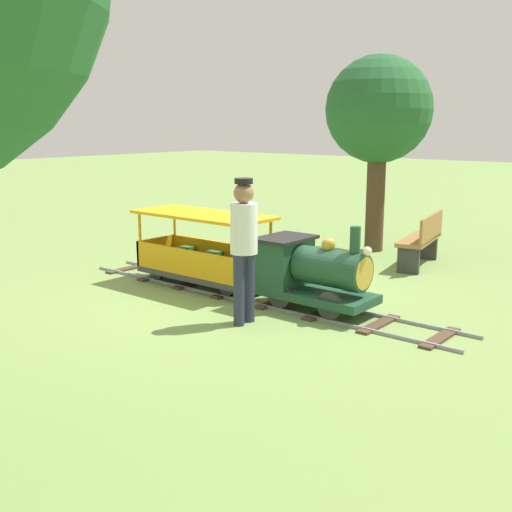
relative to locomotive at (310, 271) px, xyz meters
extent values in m
plane|color=#75934C|center=(0.00, -1.00, -0.48)|extent=(60.00, 60.00, 0.00)
cube|color=gray|center=(-0.26, -0.85, -0.46)|extent=(0.03, 5.70, 0.04)
cube|color=gray|center=(0.26, -0.85, -0.46)|extent=(0.03, 5.70, 0.04)
cube|color=#4C3828|center=(0.00, -3.35, -0.47)|extent=(0.77, 0.14, 0.03)
cube|color=#4C3828|center=(0.00, -2.63, -0.47)|extent=(0.77, 0.14, 0.03)
cube|color=#4C3828|center=(0.00, -1.92, -0.47)|extent=(0.77, 0.14, 0.03)
cube|color=#4C3828|center=(0.00, -1.21, -0.47)|extent=(0.77, 0.14, 0.03)
cube|color=#4C3828|center=(0.00, -0.50, -0.47)|extent=(0.77, 0.14, 0.03)
cube|color=#4C3828|center=(0.00, 0.22, -0.47)|extent=(0.77, 0.14, 0.03)
cube|color=#4C3828|center=(0.00, 0.93, -0.47)|extent=(0.77, 0.14, 0.03)
cube|color=#4C3828|center=(0.00, 1.64, -0.47)|extent=(0.77, 0.14, 0.03)
cube|color=#1E472D|center=(0.00, 0.10, -0.27)|extent=(0.65, 1.40, 0.10)
cylinder|color=#1E472D|center=(0.00, 0.30, 0.08)|extent=(0.44, 0.85, 0.44)
cylinder|color=#B7932D|center=(0.00, 0.72, 0.08)|extent=(0.37, 0.02, 0.37)
cylinder|color=#1E472D|center=(0.00, 0.60, 0.45)|extent=(0.12, 0.12, 0.30)
sphere|color=#B7932D|center=(0.00, 0.25, 0.35)|extent=(0.16, 0.16, 0.16)
cube|color=#1E472D|center=(0.00, -0.38, 0.05)|extent=(0.65, 0.45, 0.55)
cube|color=black|center=(0.00, -0.38, 0.35)|extent=(0.73, 0.53, 0.04)
sphere|color=#F2EAB2|center=(0.00, 0.75, 0.34)|extent=(0.10, 0.10, 0.10)
cylinder|color=#2D2D2D|center=(-0.26, 0.45, -0.28)|extent=(0.05, 0.32, 0.32)
cylinder|color=#2D2D2D|center=(0.26, 0.45, -0.28)|extent=(0.05, 0.32, 0.32)
cylinder|color=#2D2D2D|center=(-0.26, -0.25, -0.28)|extent=(0.05, 0.32, 0.32)
cylinder|color=#2D2D2D|center=(0.26, -0.25, -0.28)|extent=(0.05, 0.32, 0.32)
cube|color=#3F3F3F|center=(0.00, -1.75, -0.30)|extent=(0.73, 1.90, 0.08)
cube|color=orange|center=(-0.34, -1.75, -0.09)|extent=(0.04, 1.90, 0.35)
cube|color=orange|center=(0.34, -1.75, -0.09)|extent=(0.04, 1.90, 0.35)
cube|color=orange|center=(0.00, -0.82, -0.09)|extent=(0.73, 0.04, 0.35)
cube|color=orange|center=(0.00, -2.68, -0.09)|extent=(0.73, 0.04, 0.35)
cylinder|color=orange|center=(-0.33, -0.85, 0.11)|extent=(0.04, 0.04, 0.75)
cylinder|color=orange|center=(0.33, -0.85, 0.11)|extent=(0.04, 0.04, 0.75)
cylinder|color=orange|center=(-0.33, -2.65, 0.11)|extent=(0.04, 0.04, 0.75)
cylinder|color=orange|center=(0.33, -2.65, 0.11)|extent=(0.04, 0.04, 0.75)
cube|color=orange|center=(0.00, -1.75, 0.51)|extent=(0.83, 2.00, 0.04)
cube|color=#2D6B33|center=(0.00, -2.29, -0.14)|extent=(0.57, 0.20, 0.24)
cube|color=#2D6B33|center=(0.00, -1.75, -0.14)|extent=(0.57, 0.20, 0.24)
cube|color=#2D6B33|center=(0.00, -1.22, -0.14)|extent=(0.57, 0.20, 0.24)
cylinder|color=#262626|center=(-0.26, -1.09, -0.32)|extent=(0.04, 0.24, 0.24)
cylinder|color=#262626|center=(0.26, -1.09, -0.32)|extent=(0.04, 0.24, 0.24)
cylinder|color=#262626|center=(-0.26, -2.42, -0.32)|extent=(0.04, 0.24, 0.24)
cylinder|color=#262626|center=(0.26, -2.42, -0.32)|extent=(0.04, 0.24, 0.24)
cylinder|color=#282D47|center=(0.79, -0.28, -0.08)|extent=(0.12, 0.12, 0.80)
cylinder|color=#282D47|center=(0.97, -0.28, -0.08)|extent=(0.12, 0.12, 0.80)
cylinder|color=white|center=(0.88, -0.28, 0.59)|extent=(0.30, 0.30, 0.55)
sphere|color=#936B4C|center=(0.88, -0.28, 0.98)|extent=(0.22, 0.22, 0.22)
cylinder|color=black|center=(0.88, -0.28, 1.11)|extent=(0.20, 0.20, 0.06)
cube|color=olive|center=(-3.02, -0.03, -0.06)|extent=(1.35, 0.64, 0.06)
cube|color=olive|center=(-3.05, 0.15, 0.14)|extent=(1.28, 0.29, 0.40)
cube|color=#333333|center=(-2.46, 0.08, -0.27)|extent=(0.14, 0.33, 0.42)
cube|color=#333333|center=(-3.58, -0.14, -0.27)|extent=(0.14, 0.33, 0.42)
cylinder|color=#4C3823|center=(-3.65, -1.16, 0.41)|extent=(0.32, 0.32, 1.79)
sphere|color=#235B2D|center=(-3.65, -1.16, 1.93)|extent=(1.79, 1.79, 1.79)
camera|label=1|loc=(6.00, 4.08, 1.73)|focal=44.13mm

